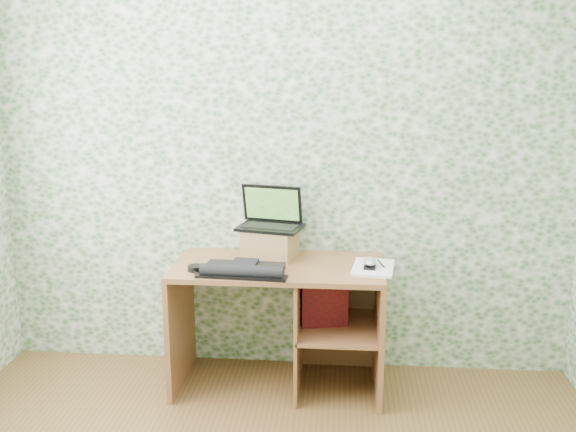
# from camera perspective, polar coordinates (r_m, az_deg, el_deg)

# --- Properties ---
(wall_back) EXTENTS (3.50, 0.00, 3.50)m
(wall_back) POSITION_cam_1_polar(r_m,az_deg,el_deg) (3.85, -0.45, 4.88)
(wall_back) COLOR white
(wall_back) RESTS_ON ground
(desk) EXTENTS (1.20, 0.60, 0.75)m
(desk) POSITION_cam_1_polar(r_m,az_deg,el_deg) (3.79, 0.36, -8.12)
(desk) COLOR brown
(desk) RESTS_ON floor
(riser) EXTENTS (0.34, 0.30, 0.17)m
(riser) POSITION_cam_1_polar(r_m,az_deg,el_deg) (3.80, -1.58, -2.41)
(riser) COLOR olive
(riser) RESTS_ON desk
(laptop) EXTENTS (0.41, 0.33, 0.24)m
(laptop) POSITION_cam_1_polar(r_m,az_deg,el_deg) (3.80, -1.53, -0.15)
(laptop) COLOR black
(laptop) RESTS_ON riser
(keyboard) EXTENTS (0.50, 0.27, 0.07)m
(keyboard) POSITION_cam_1_polar(r_m,az_deg,el_deg) (3.53, -3.98, -4.75)
(keyboard) COLOR black
(keyboard) RESTS_ON desk
(headphones) EXTENTS (0.25, 0.21, 0.03)m
(headphones) POSITION_cam_1_polar(r_m,az_deg,el_deg) (3.58, -6.99, -4.78)
(headphones) COLOR black
(headphones) RESTS_ON desk
(notepad) EXTENTS (0.26, 0.34, 0.01)m
(notepad) POSITION_cam_1_polar(r_m,az_deg,el_deg) (3.63, 7.58, -4.58)
(notepad) COLOR white
(notepad) RESTS_ON desk
(mouse) EXTENTS (0.09, 0.13, 0.04)m
(mouse) POSITION_cam_1_polar(r_m,az_deg,el_deg) (3.61, 7.29, -4.21)
(mouse) COLOR silver
(mouse) RESTS_ON notepad
(pen) EXTENTS (0.04, 0.14, 0.01)m
(pen) POSITION_cam_1_polar(r_m,az_deg,el_deg) (3.68, 8.25, -4.18)
(pen) COLOR black
(pen) RESTS_ON notepad
(red_box) EXTENTS (0.28, 0.14, 0.32)m
(red_box) POSITION_cam_1_polar(r_m,az_deg,el_deg) (3.73, 3.24, -7.38)
(red_box) COLOR maroon
(red_box) RESTS_ON desk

